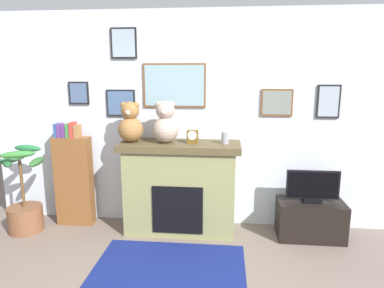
# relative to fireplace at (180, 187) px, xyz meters

# --- Properties ---
(back_wall) EXTENTS (5.20, 0.15, 2.60)m
(back_wall) POSITION_rel_fireplace_xyz_m (0.18, 0.31, 0.76)
(back_wall) COLOR silver
(back_wall) RESTS_ON ground_plane
(fireplace) EXTENTS (1.39, 0.56, 1.08)m
(fireplace) POSITION_rel_fireplace_xyz_m (0.00, 0.00, 0.00)
(fireplace) COLOR #828351
(fireplace) RESTS_ON ground_plane
(bookshelf) EXTENTS (0.45, 0.16, 1.30)m
(bookshelf) POSITION_rel_fireplace_xyz_m (-1.34, 0.05, 0.05)
(bookshelf) COLOR brown
(bookshelf) RESTS_ON ground_plane
(potted_plant) EXTENTS (0.52, 0.49, 1.03)m
(potted_plant) POSITION_rel_fireplace_xyz_m (-1.85, -0.21, -0.22)
(potted_plant) COLOR brown
(potted_plant) RESTS_ON ground_plane
(tv_stand) EXTENTS (0.74, 0.40, 0.44)m
(tv_stand) POSITION_rel_fireplace_xyz_m (1.51, -0.05, -0.33)
(tv_stand) COLOR black
(tv_stand) RESTS_ON ground_plane
(television) EXTENTS (0.58, 0.14, 0.37)m
(television) POSITION_rel_fireplace_xyz_m (1.51, -0.05, 0.07)
(television) COLOR black
(television) RESTS_ON tv_stand
(area_rug) EXTENTS (1.48, 1.17, 0.01)m
(area_rug) POSITION_rel_fireplace_xyz_m (0.00, -0.93, -0.54)
(area_rug) COLOR navy
(area_rug) RESTS_ON ground_plane
(candle_jar) EXTENTS (0.08, 0.08, 0.14)m
(candle_jar) POSITION_rel_fireplace_xyz_m (0.52, -0.02, 0.60)
(candle_jar) COLOR gray
(candle_jar) RESTS_ON fireplace
(mantel_clock) EXTENTS (0.13, 0.09, 0.15)m
(mantel_clock) POSITION_rel_fireplace_xyz_m (0.15, -0.02, 0.61)
(mantel_clock) COLOR brown
(mantel_clock) RESTS_ON fireplace
(teddy_bear_tan) EXTENTS (0.29, 0.29, 0.47)m
(teddy_bear_tan) POSITION_rel_fireplace_xyz_m (-0.57, -0.02, 0.75)
(teddy_bear_tan) COLOR olive
(teddy_bear_tan) RESTS_ON fireplace
(teddy_bear_grey) EXTENTS (0.30, 0.30, 0.48)m
(teddy_bear_grey) POSITION_rel_fireplace_xyz_m (-0.16, -0.02, 0.75)
(teddy_bear_grey) COLOR tan
(teddy_bear_grey) RESTS_ON fireplace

